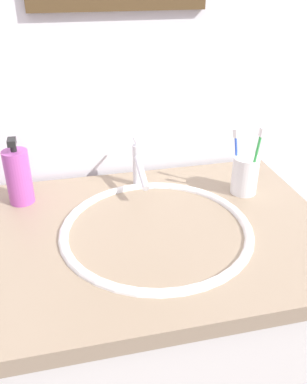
% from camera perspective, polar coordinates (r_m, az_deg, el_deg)
% --- Properties ---
extents(tiled_wall_back, '(2.11, 0.04, 2.40)m').
position_cam_1_polar(tiled_wall_back, '(1.22, -4.72, 15.77)').
color(tiled_wall_back, silver).
rests_on(tiled_wall_back, ground).
extents(vanity_counter, '(0.91, 0.64, 0.91)m').
position_cam_1_polar(vanity_counter, '(1.32, -0.75, -21.74)').
color(vanity_counter, silver).
rests_on(vanity_counter, ground).
extents(sink_basin, '(0.47, 0.47, 0.13)m').
position_cam_1_polar(sink_basin, '(1.03, 0.38, -7.39)').
color(sink_basin, white).
rests_on(sink_basin, vanity_counter).
extents(faucet, '(0.02, 0.17, 0.14)m').
position_cam_1_polar(faucet, '(1.16, -2.11, 3.51)').
color(faucet, silver).
rests_on(faucet, sink_basin).
extents(toothbrush_cup, '(0.07, 0.07, 0.11)m').
position_cam_1_polar(toothbrush_cup, '(1.17, 12.56, 2.31)').
color(toothbrush_cup, white).
rests_on(toothbrush_cup, vanity_counter).
extents(toothbrush_blue, '(0.03, 0.04, 0.18)m').
position_cam_1_polar(toothbrush_blue, '(1.16, 11.43, 4.91)').
color(toothbrush_blue, blue).
rests_on(toothbrush_blue, toothbrush_cup).
extents(toothbrush_green, '(0.02, 0.04, 0.20)m').
position_cam_1_polar(toothbrush_green, '(1.12, 13.95, 4.60)').
color(toothbrush_green, green).
rests_on(toothbrush_green, toothbrush_cup).
extents(soap_dispenser, '(0.07, 0.07, 0.19)m').
position_cam_1_polar(soap_dispenser, '(1.14, -18.24, 2.08)').
color(soap_dispenser, '#B24CA5').
rests_on(soap_dispenser, vanity_counter).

